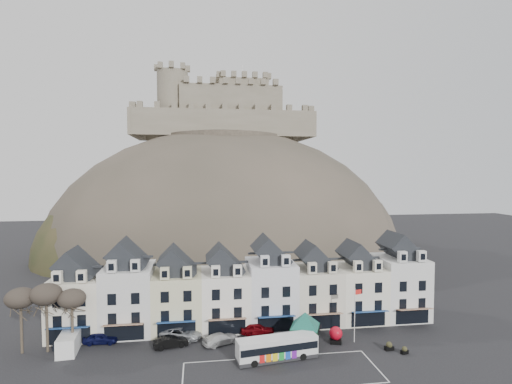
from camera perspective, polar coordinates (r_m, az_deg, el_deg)
ground at (r=47.90m, az=1.47°, el=-25.19°), size 300.00×300.00×0.00m
coach_bay_markings at (r=49.32m, az=3.71°, el=-24.31°), size 22.00×7.50×0.01m
townhouse_terrace at (r=60.56m, az=-1.01°, el=-13.60°), size 54.40×9.35×11.80m
castle_hill at (r=113.12m, az=-3.86°, el=-8.43°), size 100.00×76.00×68.00m
castle at (r=119.05m, az=-4.56°, el=11.53°), size 50.20×22.20×22.00m
tree_left_far at (r=58.64m, az=-30.61°, el=-12.97°), size 3.61×3.61×8.24m
tree_left_mid at (r=57.50m, az=-27.78°, el=-12.86°), size 3.78×3.78×8.64m
tree_left_near at (r=56.77m, az=-24.82°, el=-13.71°), size 3.43×3.43×7.84m
bus at (r=51.38m, az=3.02°, el=-21.23°), size 10.03×3.66×2.77m
bus_shelter at (r=54.27m, az=7.03°, el=-17.68°), size 6.51×6.51×4.47m
red_buoy at (r=56.75m, az=11.32°, el=-19.34°), size 1.82×1.82×2.15m
flagpole at (r=56.44m, az=13.99°, el=-16.22°), size 1.02×0.28×7.20m
white_van at (r=58.40m, az=-25.12°, el=-18.86°), size 2.57×5.17×2.29m
planter_west at (r=56.53m, az=18.49°, el=-20.16°), size 1.14×0.77×1.10m
planter_east at (r=56.19m, az=20.46°, el=-20.42°), size 1.03×0.71×0.94m
car_navy at (r=59.30m, az=-21.32°, el=-18.85°), size 4.44×1.97×1.49m
car_black at (r=55.72m, az=-12.08°, el=-20.21°), size 4.59×2.51×1.43m
car_silver at (r=57.94m, az=-10.65°, el=-19.19°), size 6.03×4.30×1.55m
car_white at (r=55.78m, az=-5.06°, el=-20.13°), size 5.28×3.85×1.42m
car_maroon at (r=58.42m, az=0.19°, el=-18.93°), size 4.83×2.36×1.59m
car_charcoal at (r=59.89m, az=7.50°, el=-18.49°), size 4.46×2.87×1.39m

